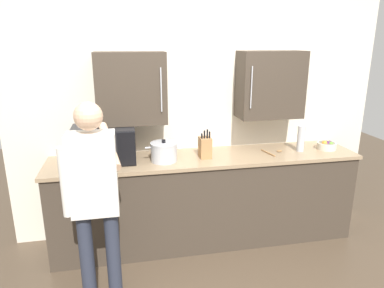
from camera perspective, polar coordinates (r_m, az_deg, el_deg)
ground_plane at (r=3.35m, az=5.03°, el=-21.13°), size 9.21×9.21×0.00m
back_wall_tiled at (r=3.67m, az=1.21°, el=6.78°), size 3.90×0.44×2.74m
counter_unit at (r=3.67m, az=2.17°, el=-8.90°), size 3.08×0.62×0.93m
microwave_oven at (r=3.39m, az=-14.62°, el=-0.14°), size 0.59×0.79×0.34m
stock_pot at (r=3.34m, az=-4.59°, el=-1.27°), size 0.35×0.25×0.21m
knife_block at (r=3.44m, az=2.13°, el=-0.53°), size 0.11×0.15×0.29m
wooden_spoon at (r=3.70m, az=13.16°, el=-1.25°), size 0.21×0.22×0.02m
fruit_bowl at (r=3.97m, az=21.06°, el=-0.18°), size 0.20×0.20×0.10m
thermos_flask at (r=3.79m, az=17.28°, el=0.85°), size 0.08×0.08×0.27m
person_figure at (r=2.70m, az=-15.58°, el=-7.36°), size 0.44×0.59×1.64m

